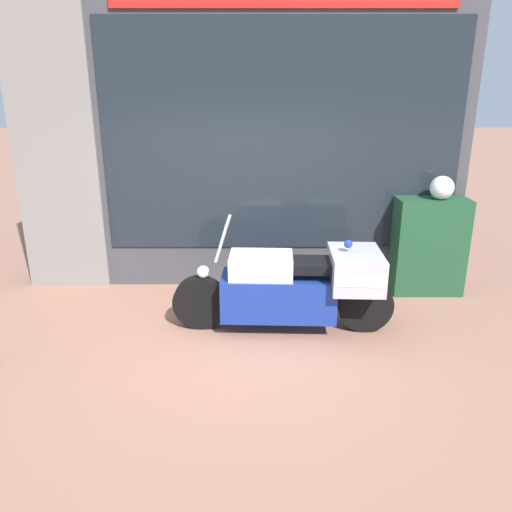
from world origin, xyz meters
TOP-DOWN VIEW (x-y plane):
  - ground_plane at (0.00, 0.00)m, footprint 60.00×60.00m
  - shop_building at (-0.45, 2.00)m, footprint 5.78×0.55m
  - window_display at (0.46, 2.03)m, footprint 4.27×0.30m
  - paramedic_motorcycle at (0.63, 0.47)m, footprint 2.43×0.78m
  - utility_cabinet at (2.41, 1.56)m, footprint 0.89×0.42m
  - white_helmet at (2.47, 1.52)m, footprint 0.29×0.29m

SIDE VIEW (x-z plane):
  - ground_plane at x=0.00m, z-range 0.00..0.00m
  - window_display at x=0.46m, z-range -0.50..1.42m
  - paramedic_motorcycle at x=0.63m, z-range -0.10..1.17m
  - utility_cabinet at x=2.41m, z-range 0.00..1.25m
  - white_helmet at x=2.47m, z-range 1.25..1.54m
  - shop_building at x=-0.45m, z-range 0.01..3.83m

